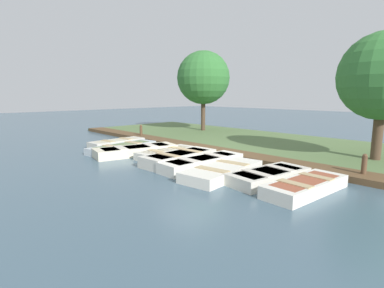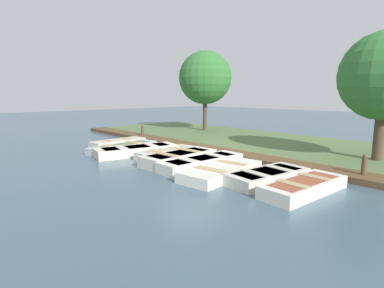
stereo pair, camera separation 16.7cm
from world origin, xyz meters
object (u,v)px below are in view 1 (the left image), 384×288
object	(u,v)px
rowboat_0	(117,143)
park_tree_far_left	(203,78)
rowboat_5	(202,163)
rowboat_4	(179,158)
mooring_post_far	(364,167)
rowboat_2	(136,150)
rowboat_1	(123,147)
mooring_post_near	(141,132)
rowboat_3	(167,153)
rowboat_6	(223,171)
park_tree_left	(384,77)
rowboat_7	(268,176)
rowboat_8	(306,186)

from	to	relation	value
rowboat_0	park_tree_far_left	xyz separation A→B (m)	(-7.14, -0.80, 3.55)
rowboat_5	rowboat_4	bearing A→B (deg)	-82.07
mooring_post_far	park_tree_far_left	world-z (taller)	park_tree_far_left
rowboat_2	rowboat_5	xyz separation A→B (m)	(-0.41, 3.67, 0.01)
rowboat_4	mooring_post_far	distance (m)	6.22
rowboat_1	mooring_post_far	bearing A→B (deg)	98.20
mooring_post_near	mooring_post_far	world-z (taller)	same
rowboat_5	rowboat_3	bearing A→B (deg)	-96.00
rowboat_6	park_tree_left	world-z (taller)	park_tree_left
rowboat_7	park_tree_left	world-z (taller)	park_tree_left
rowboat_3	rowboat_6	bearing A→B (deg)	74.16
rowboat_1	rowboat_4	xyz separation A→B (m)	(-0.23, 3.77, 0.06)
park_tree_left	rowboat_3	bearing A→B (deg)	-52.70
rowboat_5	rowboat_6	bearing A→B (deg)	78.80
rowboat_2	mooring_post_near	xyz separation A→B (m)	(-2.91, -3.89, 0.23)
rowboat_0	rowboat_1	xyz separation A→B (m)	(0.51, 1.40, -0.00)
rowboat_0	mooring_post_far	distance (m)	11.06
mooring_post_near	mooring_post_far	bearing A→B (deg)	90.00
rowboat_0	rowboat_5	world-z (taller)	rowboat_5
mooring_post_near	park_tree_far_left	bearing A→B (deg)	174.49
rowboat_3	mooring_post_far	size ratio (longest dim) A/B	3.46
rowboat_2	park_tree_left	world-z (taller)	park_tree_left
rowboat_0	rowboat_8	xyz separation A→B (m)	(0.10, 10.13, 0.02)
mooring_post_far	rowboat_1	bearing A→B (deg)	-73.22
rowboat_1	rowboat_6	size ratio (longest dim) A/B	1.09
mooring_post_far	park_tree_left	bearing A→B (deg)	-171.03
rowboat_0	rowboat_2	world-z (taller)	rowboat_2
rowboat_3	rowboat_1	bearing A→B (deg)	-79.96
mooring_post_far	park_tree_far_left	xyz separation A→B (m)	(-4.81, -11.61, 3.30)
rowboat_0	mooring_post_near	world-z (taller)	mooring_post_near
rowboat_2	rowboat_6	distance (m)	4.89
rowboat_2	park_tree_far_left	size ratio (longest dim) A/B	0.67
rowboat_0	rowboat_3	bearing A→B (deg)	88.31
rowboat_8	park_tree_far_left	size ratio (longest dim) A/B	0.52
rowboat_2	rowboat_8	bearing A→B (deg)	106.14
rowboat_6	mooring_post_far	size ratio (longest dim) A/B	3.91
rowboat_2	rowboat_4	size ratio (longest dim) A/B	1.18
rowboat_1	park_tree_left	size ratio (longest dim) A/B	0.73
rowboat_2	rowboat_5	world-z (taller)	rowboat_5
mooring_post_far	rowboat_0	bearing A→B (deg)	-77.85
rowboat_7	park_tree_far_left	xyz separation A→B (m)	(-7.08, -9.68, 3.54)
rowboat_6	rowboat_8	world-z (taller)	rowboat_8
rowboat_6	park_tree_left	bearing A→B (deg)	145.95
rowboat_2	rowboat_6	world-z (taller)	rowboat_2
rowboat_0	rowboat_7	world-z (taller)	rowboat_7
rowboat_1	park_tree_left	bearing A→B (deg)	113.73
rowboat_4	rowboat_6	size ratio (longest dim) A/B	0.96
rowboat_3	rowboat_8	xyz separation A→B (m)	(0.29, 6.29, 0.02)
rowboat_1	rowboat_3	xyz separation A→B (m)	(-0.70, 2.44, -0.00)
rowboat_0	rowboat_2	bearing A→B (deg)	73.08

